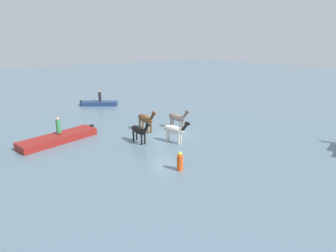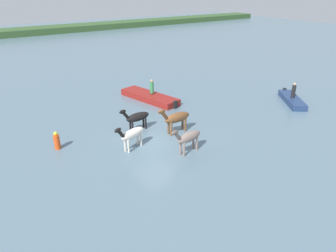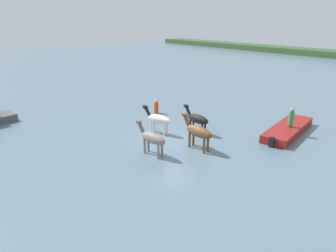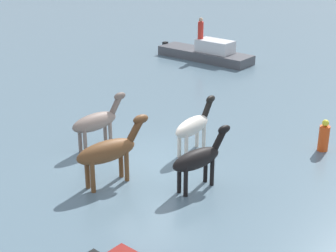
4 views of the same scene
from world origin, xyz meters
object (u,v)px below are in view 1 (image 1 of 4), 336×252
at_px(horse_mid_herd, 177,117).
at_px(horse_lead, 175,130).
at_px(boat_dinghy_port, 59,139).
at_px(person_boatman_standing, 100,96).
at_px(horse_gray_outer, 146,119).
at_px(boat_launch_far, 99,104).
at_px(buoy_channel_marker, 180,162).
at_px(horse_pinto_flank, 139,130).
at_px(person_helmsman_aft, 58,126).

height_order(horse_mid_herd, horse_lead, horse_mid_herd).
relative_size(boat_dinghy_port, person_boatman_standing, 4.99).
distance_m(horse_mid_herd, person_boatman_standing, 12.32).
height_order(horse_gray_outer, boat_launch_far, horse_gray_outer).
distance_m(person_boatman_standing, buoy_channel_marker, 18.69).
distance_m(horse_pinto_flank, boat_dinghy_port, 6.07).
relative_size(horse_lead, person_helmsman_aft, 1.90).
distance_m(horse_pinto_flank, person_boatman_standing, 13.48).
distance_m(horse_pinto_flank, buoy_channel_marker, 5.25).
height_order(boat_dinghy_port, person_helmsman_aft, person_helmsman_aft).
height_order(boat_launch_far, person_helmsman_aft, person_helmsman_aft).
distance_m(horse_mid_herd, boat_launch_far, 12.49).
bearing_deg(horse_lead, horse_gray_outer, 167.80).
relative_size(boat_dinghy_port, buoy_channel_marker, 5.21).
relative_size(boat_launch_far, person_helmsman_aft, 3.29).
relative_size(horse_pinto_flank, person_boatman_standing, 1.89).
bearing_deg(horse_mid_herd, horse_pinto_flank, -85.55).
xyz_separation_m(horse_mid_herd, buoy_channel_marker, (-6.17, 4.81, -0.48)).
bearing_deg(boat_launch_far, horse_gray_outer, -57.39).
bearing_deg(buoy_channel_marker, boat_launch_far, -9.68).
xyz_separation_m(horse_lead, boat_dinghy_port, (5.34, 6.71, -0.79)).
bearing_deg(boat_dinghy_port, boat_launch_far, -140.58).
height_order(horse_gray_outer, person_helmsman_aft, horse_gray_outer).
xyz_separation_m(horse_lead, person_helmsman_aft, (5.50, 6.61, 0.20)).
bearing_deg(horse_pinto_flank, horse_mid_herd, 99.48).
bearing_deg(horse_gray_outer, buoy_channel_marker, -18.91).
height_order(horse_lead, person_boatman_standing, horse_lead).
bearing_deg(horse_gray_outer, person_helmsman_aft, -109.22).
height_order(horse_mid_herd, boat_launch_far, horse_mid_herd).
relative_size(person_boatman_standing, person_helmsman_aft, 1.00).
height_order(boat_launch_far, boat_dinghy_port, boat_dinghy_port).
relative_size(horse_lead, person_boatman_standing, 1.90).
relative_size(horse_mid_herd, person_boatman_standing, 1.96).
height_order(horse_lead, boat_dinghy_port, horse_lead).
bearing_deg(boat_dinghy_port, horse_pinto_flank, 127.43).
bearing_deg(horse_mid_herd, person_boatman_standing, 179.10).
bearing_deg(boat_dinghy_port, horse_gray_outer, 150.64).
height_order(horse_mid_herd, horse_gray_outer, horse_gray_outer).
height_order(horse_lead, buoy_channel_marker, horse_lead).
relative_size(person_helmsman_aft, buoy_channel_marker, 1.04).
bearing_deg(horse_pinto_flank, boat_launch_far, 165.51).
bearing_deg(horse_gray_outer, boat_launch_far, 174.37).
height_order(horse_lead, horse_gray_outer, horse_gray_outer).
bearing_deg(person_boatman_standing, horse_mid_herd, -172.71).
height_order(boat_launch_far, person_boatman_standing, person_boatman_standing).
distance_m(horse_lead, buoy_channel_marker, 4.53).
distance_m(boat_launch_far, person_helmsman_aft, 11.82).
distance_m(horse_gray_outer, horse_pinto_flank, 2.65).
xyz_separation_m(horse_lead, buoy_channel_marker, (-3.70, 2.57, -0.46)).
bearing_deg(horse_pinto_flank, horse_lead, 50.94).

